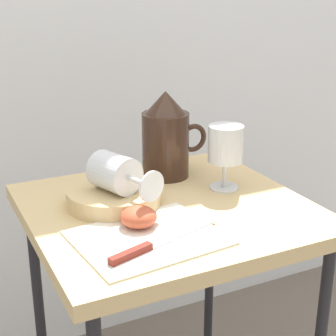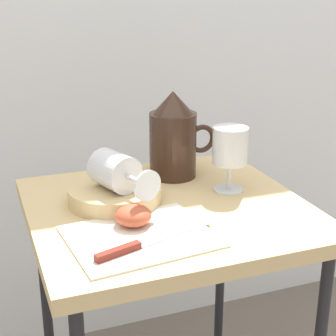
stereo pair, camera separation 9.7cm
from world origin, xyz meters
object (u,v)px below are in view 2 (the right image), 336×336
object	(u,v)px
table	(168,236)
wine_glass_upright	(230,149)
knife	(139,245)
apple_half_left	(133,215)
basket_tray	(115,194)
wine_glass_tipped_near	(116,171)
pitcher	(173,142)

from	to	relation	value
table	wine_glass_upright	world-z (taller)	wine_glass_upright
knife	apple_half_left	bearing A→B (deg)	78.94
basket_tray	knife	size ratio (longest dim) A/B	0.81
wine_glass_upright	wine_glass_tipped_near	distance (m)	0.25
basket_tray	wine_glass_upright	bearing A→B (deg)	-5.47
wine_glass_tipped_near	apple_half_left	distance (m)	0.12
wine_glass_upright	knife	xyz separation A→B (m)	(-0.26, -0.19, -0.09)
wine_glass_tipped_near	knife	distance (m)	0.20
apple_half_left	wine_glass_tipped_near	bearing A→B (deg)	91.18
basket_tray	wine_glass_upright	world-z (taller)	wine_glass_upright
basket_tray	pitcher	distance (m)	0.21
wine_glass_tipped_near	apple_half_left	size ratio (longest dim) A/B	2.43
wine_glass_tipped_near	pitcher	bearing A→B (deg)	35.78
basket_tray	knife	xyz separation A→B (m)	(-0.02, -0.21, -0.01)
wine_glass_tipped_near	basket_tray	bearing A→B (deg)	89.77
basket_tray	wine_glass_tipped_near	world-z (taller)	wine_glass_tipped_near
basket_tray	apple_half_left	bearing A→B (deg)	-89.02
table	knife	xyz separation A→B (m)	(-0.11, -0.16, 0.08)
apple_half_left	knife	bearing A→B (deg)	-101.06
table	wine_glass_tipped_near	size ratio (longest dim) A/B	4.34
knife	wine_glass_tipped_near	bearing A→B (deg)	85.57
apple_half_left	knife	size ratio (longest dim) A/B	0.29
basket_tray	apple_half_left	world-z (taller)	apple_half_left
table	pitcher	bearing A→B (deg)	65.38
table	wine_glass_tipped_near	world-z (taller)	wine_glass_tipped_near
table	knife	size ratio (longest dim) A/B	3.04
table	wine_glass_tipped_near	distance (m)	0.18
pitcher	wine_glass_tipped_near	size ratio (longest dim) A/B	1.21
table	wine_glass_upright	size ratio (longest dim) A/B	5.06
pitcher	wine_glass_upright	distance (m)	0.15
pitcher	wine_glass_upright	size ratio (longest dim) A/B	1.41
wine_glass_tipped_near	wine_glass_upright	bearing A→B (deg)	-1.60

